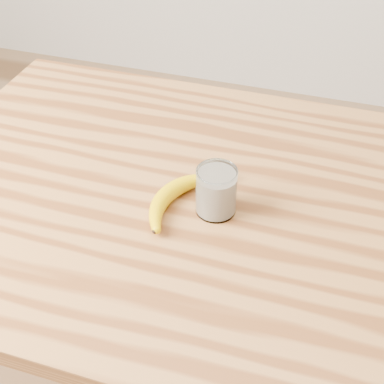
% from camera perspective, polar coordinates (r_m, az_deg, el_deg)
% --- Properties ---
extents(table, '(1.20, 0.80, 0.90)m').
position_cam_1_polar(table, '(1.08, 2.17, -5.88)').
color(table, '#9D6633').
rests_on(table, ground).
extents(smoothie_glass, '(0.07, 0.07, 0.09)m').
position_cam_1_polar(smoothie_glass, '(0.94, 2.60, 0.04)').
color(smoothie_glass, white).
rests_on(smoothie_glass, table).
extents(banana, '(0.18, 0.28, 0.03)m').
position_cam_1_polar(banana, '(0.98, -2.49, -0.05)').
color(banana, '#D9AB00').
rests_on(banana, table).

